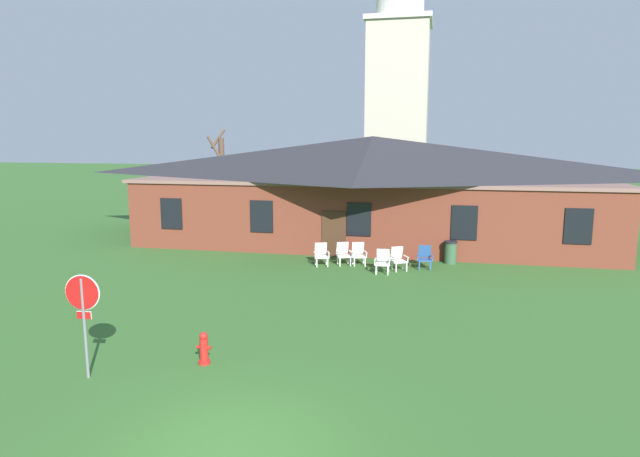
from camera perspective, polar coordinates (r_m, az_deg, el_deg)
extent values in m
plane|color=#336028|center=(10.13, -9.49, -22.29)|extent=(200.00, 200.00, 0.00)
cube|color=brown|center=(29.14, 5.53, 2.08)|extent=(22.89, 10.00, 3.20)
cube|color=#835E55|center=(28.98, 5.58, 5.38)|extent=(23.35, 10.20, 0.16)
pyramid|color=#28282D|center=(28.92, 5.62, 7.62)|extent=(23.81, 10.40, 2.12)
cube|color=black|center=(26.99, -15.48, 1.54)|extent=(1.10, 0.06, 1.50)
cube|color=black|center=(25.21, -6.21, 1.29)|extent=(1.10, 0.06, 1.50)
cube|color=black|center=(24.18, 4.15, 0.97)|extent=(1.10, 0.06, 1.50)
cube|color=black|center=(23.99, 15.05, 0.60)|extent=(1.10, 0.06, 1.50)
cube|color=black|center=(24.66, 25.73, 0.22)|extent=(1.10, 0.06, 1.50)
cube|color=#422819|center=(24.47, 1.48, -0.59)|extent=(1.10, 0.06, 2.10)
cube|color=#BCB29E|center=(45.40, 8.20, 11.71)|extent=(4.80, 4.80, 14.37)
cube|color=silver|center=(46.29, 8.43, 20.85)|extent=(5.18, 5.18, 0.36)
cylinder|color=silver|center=(46.56, 8.47, 22.39)|extent=(3.80, 3.80, 2.20)
cylinder|color=slate|center=(13.21, -23.67, -9.71)|extent=(0.07, 0.07, 2.31)
cylinder|color=white|center=(12.99, -23.88, -6.22)|extent=(0.80, 0.09, 0.81)
cylinder|color=#B71414|center=(12.97, -23.93, -6.25)|extent=(0.76, 0.09, 0.76)
cube|color=#B71414|center=(13.12, -23.76, -8.42)|extent=(0.32, 0.06, 0.16)
cube|color=white|center=(13.13, -23.73, -8.41)|extent=(0.34, 0.05, 0.18)
cube|color=white|center=(22.66, 0.81, -3.65)|extent=(0.06, 0.06, 0.36)
cube|color=white|center=(22.61, -0.35, -3.68)|extent=(0.06, 0.06, 0.36)
cube|color=white|center=(23.09, 0.67, -3.40)|extent=(0.06, 0.06, 0.36)
cube|color=white|center=(23.04, -0.46, -3.43)|extent=(0.06, 0.06, 0.36)
cube|color=white|center=(22.80, 0.17, -3.04)|extent=(0.68, 0.66, 0.05)
cube|color=white|center=(23.04, 0.08, -2.14)|extent=(0.55, 0.34, 0.54)
cube|color=white|center=(22.77, 0.90, -2.55)|extent=(0.21, 0.46, 0.03)
cube|color=white|center=(22.64, 0.95, -2.91)|extent=(0.05, 0.05, 0.22)
cube|color=white|center=(22.71, -0.55, -2.58)|extent=(0.21, 0.46, 0.03)
cube|color=white|center=(22.57, -0.51, -2.94)|extent=(0.05, 0.05, 0.22)
cube|color=silver|center=(22.86, 3.25, -3.55)|extent=(0.07, 0.07, 0.36)
cube|color=silver|center=(22.75, 2.12, -3.60)|extent=(0.07, 0.07, 0.36)
cube|color=silver|center=(23.28, 2.98, -3.31)|extent=(0.07, 0.07, 0.36)
cube|color=silver|center=(23.17, 1.87, -3.36)|extent=(0.07, 0.07, 0.36)
cube|color=silver|center=(22.97, 2.56, -2.95)|extent=(0.70, 0.69, 0.05)
cube|color=silver|center=(23.20, 2.38, -2.07)|extent=(0.55, 0.38, 0.54)
cube|color=silver|center=(22.98, 3.28, -2.46)|extent=(0.24, 0.45, 0.03)
cube|color=silver|center=(22.85, 3.38, -2.81)|extent=(0.05, 0.05, 0.22)
cube|color=silver|center=(22.84, 1.87, -2.52)|extent=(0.24, 0.45, 0.03)
cube|color=silver|center=(22.71, 1.96, -2.87)|extent=(0.05, 0.05, 0.22)
cube|color=white|center=(22.84, 4.80, -3.58)|extent=(0.06, 0.06, 0.36)
cube|color=white|center=(22.77, 3.66, -3.60)|extent=(0.06, 0.06, 0.36)
cube|color=white|center=(23.26, 4.62, -3.33)|extent=(0.06, 0.06, 0.36)
cube|color=white|center=(23.19, 3.50, -3.36)|extent=(0.06, 0.06, 0.36)
cube|color=white|center=(22.97, 4.15, -2.97)|extent=(0.67, 0.66, 0.05)
cube|color=white|center=(23.21, 4.04, -2.08)|extent=(0.55, 0.33, 0.54)
cube|color=white|center=(22.96, 4.88, -2.49)|extent=(0.19, 0.46, 0.03)
cube|color=white|center=(22.82, 4.95, -2.84)|extent=(0.05, 0.05, 0.22)
cube|color=white|center=(22.86, 3.45, -2.52)|extent=(0.19, 0.46, 0.03)
cube|color=white|center=(22.73, 3.51, -2.87)|extent=(0.05, 0.05, 0.22)
cube|color=silver|center=(21.46, 7.20, -4.47)|extent=(0.05, 0.05, 0.36)
cube|color=silver|center=(21.49, 5.98, -4.43)|extent=(0.05, 0.05, 0.36)
cube|color=silver|center=(21.88, 7.28, -4.20)|extent=(0.05, 0.05, 0.36)
cube|color=silver|center=(21.92, 6.08, -4.15)|extent=(0.05, 0.05, 0.36)
cube|color=silver|center=(21.64, 6.64, -3.78)|extent=(0.55, 0.53, 0.05)
cube|color=silver|center=(21.87, 6.72, -2.83)|extent=(0.52, 0.20, 0.54)
cube|color=silver|center=(21.56, 7.42, -3.32)|extent=(0.07, 0.47, 0.03)
cube|color=silver|center=(21.42, 7.39, -3.70)|extent=(0.04, 0.04, 0.22)
cube|color=silver|center=(21.60, 5.88, -3.26)|extent=(0.07, 0.47, 0.03)
cube|color=silver|center=(21.46, 5.84, -3.64)|extent=(0.04, 0.04, 0.22)
cube|color=silver|center=(22.16, 9.16, -4.07)|extent=(0.07, 0.07, 0.36)
cube|color=silver|center=(21.98, 8.06, -4.16)|extent=(0.07, 0.07, 0.36)
cube|color=silver|center=(22.55, 8.71, -3.82)|extent=(0.07, 0.07, 0.36)
cube|color=silver|center=(22.38, 7.63, -3.90)|extent=(0.07, 0.07, 0.36)
cube|color=silver|center=(22.22, 8.40, -3.47)|extent=(0.72, 0.71, 0.05)
cube|color=silver|center=(22.43, 8.11, -2.56)|extent=(0.54, 0.40, 0.54)
cube|color=silver|center=(22.27, 9.12, -2.95)|extent=(0.26, 0.44, 0.03)
cube|color=silver|center=(22.15, 9.29, -3.31)|extent=(0.05, 0.05, 0.22)
cube|color=silver|center=(22.05, 7.74, -3.04)|extent=(0.26, 0.44, 0.03)
cube|color=silver|center=(21.92, 7.90, -3.41)|extent=(0.05, 0.05, 0.22)
cube|color=#2D5693|center=(22.51, 11.65, -3.93)|extent=(0.05, 0.05, 0.36)
cube|color=#2D5693|center=(22.48, 10.48, -3.91)|extent=(0.05, 0.05, 0.36)
cube|color=#2D5693|center=(22.94, 11.59, -3.68)|extent=(0.05, 0.05, 0.36)
cube|color=#2D5693|center=(22.91, 10.44, -3.66)|extent=(0.05, 0.05, 0.36)
cube|color=#2D5693|center=(22.66, 11.06, -3.29)|extent=(0.57, 0.56, 0.05)
cube|color=#2D5693|center=(22.91, 11.04, -2.39)|extent=(0.52, 0.23, 0.54)
cube|color=#2D5693|center=(22.62, 11.81, -2.83)|extent=(0.09, 0.47, 0.03)
cube|color=#2D5693|center=(22.49, 11.83, -3.20)|extent=(0.04, 0.04, 0.22)
cube|color=#2D5693|center=(22.59, 10.34, -2.80)|extent=(0.09, 0.47, 0.03)
cube|color=#2D5693|center=(22.45, 10.35, -3.17)|extent=(0.04, 0.04, 0.22)
cylinder|color=brown|center=(34.69, -10.32, 4.98)|extent=(0.36, 0.36, 5.41)
cylinder|color=brown|center=(34.18, -11.15, 5.53)|extent=(1.44, 0.69, 1.23)
cylinder|color=brown|center=(35.00, -10.75, 9.32)|extent=(0.81, 0.85, 1.25)
cylinder|color=brown|center=(34.10, -10.91, 7.99)|extent=(1.32, 0.33, 1.94)
cylinder|color=red|center=(13.55, -12.16, -13.67)|extent=(0.28, 0.28, 0.08)
cylinder|color=red|center=(13.43, -12.20, -12.43)|extent=(0.20, 0.20, 0.55)
sphere|color=red|center=(13.31, -12.26, -11.09)|extent=(0.20, 0.20, 0.20)
cylinder|color=red|center=(13.46, -12.73, -12.14)|extent=(0.10, 0.08, 0.08)
cylinder|color=red|center=(13.36, -11.69, -12.28)|extent=(0.10, 0.08, 0.08)
cylinder|color=#335638|center=(23.93, 13.67, -2.55)|extent=(0.52, 0.52, 0.90)
cylinder|color=black|center=(23.83, 13.71, -1.40)|extent=(0.56, 0.56, 0.08)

